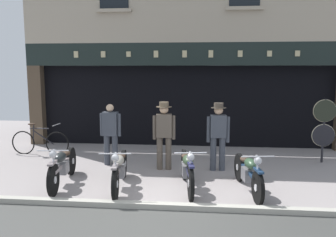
% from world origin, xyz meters
% --- Properties ---
extents(shop_facade, '(10.50, 4.42, 6.83)m').
position_xyz_m(shop_facade, '(-0.00, 6.98, 1.80)').
color(shop_facade, black).
rests_on(shop_facade, ground).
extents(motorcycle_left, '(0.62, 2.07, 0.92)m').
position_xyz_m(motorcycle_left, '(-2.40, 1.17, 0.43)').
color(motorcycle_left, black).
rests_on(motorcycle_left, ground).
extents(motorcycle_center_left, '(0.62, 2.08, 0.92)m').
position_xyz_m(motorcycle_center_left, '(-1.11, 1.07, 0.43)').
color(motorcycle_center_left, black).
rests_on(motorcycle_center_left, ground).
extents(motorcycle_center, '(0.62, 2.02, 0.93)m').
position_xyz_m(motorcycle_center, '(0.30, 1.17, 0.44)').
color(motorcycle_center, black).
rests_on(motorcycle_center, ground).
extents(motorcycle_center_right, '(0.62, 1.97, 0.91)m').
position_xyz_m(motorcycle_center_right, '(1.54, 1.13, 0.42)').
color(motorcycle_center_right, black).
rests_on(motorcycle_center_right, ground).
extents(salesman_left, '(0.56, 0.26, 1.60)m').
position_xyz_m(salesman_left, '(-1.77, 2.81, 0.88)').
color(salesman_left, '#3D424C').
rests_on(salesman_left, ground).
extents(shopkeeper_center, '(0.56, 0.37, 1.70)m').
position_xyz_m(shopkeeper_center, '(-0.34, 2.54, 0.95)').
color(shopkeeper_center, brown).
rests_on(shopkeeper_center, ground).
extents(salesman_right, '(0.56, 0.37, 1.68)m').
position_xyz_m(salesman_right, '(0.99, 2.59, 0.94)').
color(salesman_right, '#3D424C').
rests_on(salesman_right, ground).
extents(tyre_sign_pole, '(0.60, 0.06, 1.71)m').
position_xyz_m(tyre_sign_pole, '(3.81, 3.61, 1.04)').
color(tyre_sign_pole, '#232328').
rests_on(tyre_sign_pole, ground).
extents(advert_board_near, '(0.84, 0.03, 1.11)m').
position_xyz_m(advert_board_near, '(-1.41, 5.40, 1.71)').
color(advert_board_near, beige).
extents(advert_board_far, '(0.79, 0.03, 1.10)m').
position_xyz_m(advert_board_far, '(-2.64, 5.40, 1.67)').
color(advert_board_far, beige).
extents(leaning_bicycle, '(1.76, 0.50, 0.94)m').
position_xyz_m(leaning_bicycle, '(-4.14, 3.70, 0.38)').
color(leaning_bicycle, black).
rests_on(leaning_bicycle, ground).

